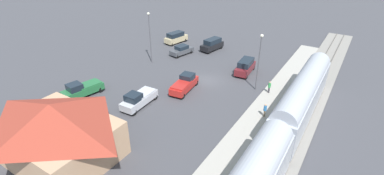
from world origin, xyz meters
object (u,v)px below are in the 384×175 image
station_building (56,130)px  sedan_charcoal (182,50)px  light_pole_near_platform (259,56)px  pickup_red (185,84)px  pedestrian_waiting_far (269,86)px  passenger_train (278,137)px  pickup_green (82,89)px  pedestrian_on_platform (265,109)px  suv_black (212,44)px  suv_tan (176,37)px  pickup_silver (139,99)px  light_pole_lot_center (150,32)px  suv_maroon (245,66)px

station_building → sedan_charcoal: 29.30m
light_pole_near_platform → pickup_red: bearing=33.5°
pedestrian_waiting_far → passenger_train: bearing=111.2°
station_building → pickup_green: 12.17m
pedestrian_on_platform → pickup_red: pickup_red is taller
pedestrian_waiting_far → light_pole_near_platform: bearing=-12.7°
passenger_train → pickup_red: passenger_train is taller
pickup_green → light_pole_near_platform: bearing=-143.4°
suv_black → suv_tan: size_ratio=1.00×
pedestrian_waiting_far → suv_tan: size_ratio=0.33×
pickup_red → pickup_silver: size_ratio=1.02×
passenger_train → pedestrian_on_platform: 7.40m
pedestrian_on_platform → station_building: bearing=48.9°
pickup_green → sedan_charcoal: pickup_green is taller
passenger_train → pedestrian_on_platform: passenger_train is taller
pedestrian_on_platform → sedan_charcoal: 23.19m
pedestrian_on_platform → light_pole_lot_center: bearing=-15.4°
suv_black → pickup_silver: 22.76m
pickup_red → pickup_green: 13.90m
station_building → light_pole_near_platform: 25.83m
pedestrian_waiting_far → suv_tan: 25.46m
light_pole_near_platform → light_pole_lot_center: size_ratio=0.94×
pickup_green → sedan_charcoal: (-2.82, -19.82, -0.15)m
passenger_train → suv_black: 30.54m
light_pole_near_platform → sedan_charcoal: bearing=-18.7°
pedestrian_on_platform → light_pole_lot_center: size_ratio=0.20×
pickup_red → sedan_charcoal: size_ratio=1.17×
passenger_train → pedestrian_on_platform: size_ratio=21.59×
pickup_red → suv_tan: suv_tan is taller
station_building → suv_tan: size_ratio=2.24×
pedestrian_on_platform → sedan_charcoal: bearing=-30.9°
station_building → light_pole_lot_center: (7.52, -22.94, 2.26)m
suv_tan → sedan_charcoal: suv_tan is taller
pickup_red → pickup_green: (10.83, 8.71, 0.00)m
station_building → light_pole_lot_center: light_pole_lot_center is taller
suv_black → pickup_red: suv_black is taller
pedestrian_on_platform → pickup_red: size_ratio=0.31×
pedestrian_waiting_far → light_pole_lot_center: 21.14m
station_building → suv_black: size_ratio=2.25×
suv_black → light_pole_lot_center: (5.92, 10.82, 4.19)m
sedan_charcoal → light_pole_near_platform: light_pole_near_platform is taller
suv_maroon → light_pole_lot_center: (15.29, 4.55, 4.19)m
pedestrian_waiting_far → pickup_green: (21.25, 13.80, -0.25)m
pickup_red → pickup_silver: (2.63, 6.56, 0.00)m
pedestrian_waiting_far → light_pole_lot_center: size_ratio=0.20×
pickup_silver → light_pole_lot_center: 14.78m
suv_tan → light_pole_lot_center: (-2.32, 10.56, 4.19)m
suv_tan → pickup_green: (-1.82, 24.58, -0.12)m
station_building → pickup_silver: bearing=-90.9°
suv_tan → light_pole_near_platform: bearing=153.9°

